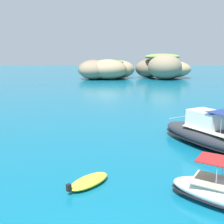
{
  "coord_description": "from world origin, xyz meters",
  "views": [
    {
      "loc": [
        0.62,
        -7.13,
        6.73
      ],
      "look_at": [
        0.92,
        16.52,
        1.83
      ],
      "focal_mm": 43.3,
      "sensor_mm": 36.0,
      "label": 1
    }
  ],
  "objects_px": {
    "islet_small": "(104,70)",
    "motorboat_charcoal": "(210,135)",
    "islet_large": "(163,68)",
    "dinghy_tender": "(89,181)"
  },
  "relations": [
    {
      "from": "motorboat_charcoal",
      "to": "islet_small",
      "type": "bearing_deg",
      "value": 98.17
    },
    {
      "from": "motorboat_charcoal",
      "to": "dinghy_tender",
      "type": "xyz_separation_m",
      "value": [
        -8.67,
        -6.14,
        -0.69
      ]
    },
    {
      "from": "islet_large",
      "to": "motorboat_charcoal",
      "type": "distance_m",
      "value": 65.52
    },
    {
      "from": "islet_large",
      "to": "dinghy_tender",
      "type": "relative_size",
      "value": 8.05
    },
    {
      "from": "islet_large",
      "to": "dinghy_tender",
      "type": "height_order",
      "value": "islet_large"
    },
    {
      "from": "islet_small",
      "to": "motorboat_charcoal",
      "type": "bearing_deg",
      "value": -81.83
    },
    {
      "from": "motorboat_charcoal",
      "to": "dinghy_tender",
      "type": "bearing_deg",
      "value": -144.69
    },
    {
      "from": "islet_small",
      "to": "islet_large",
      "type": "bearing_deg",
      "value": 6.97
    },
    {
      "from": "islet_small",
      "to": "dinghy_tender",
      "type": "distance_m",
      "value": 68.75
    },
    {
      "from": "islet_large",
      "to": "islet_small",
      "type": "distance_m",
      "value": 18.49
    }
  ]
}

